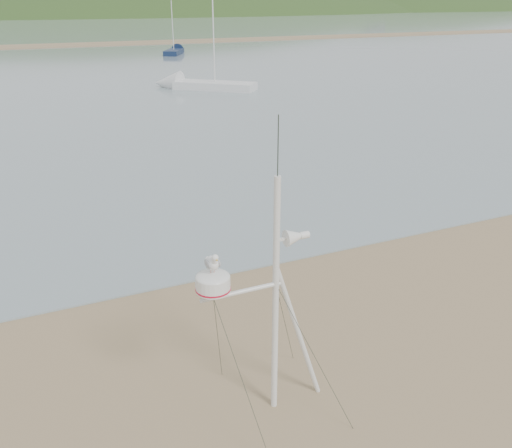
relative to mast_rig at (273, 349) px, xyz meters
name	(u,v)px	position (x,y,z in m)	size (l,w,h in m)	color
ground	(139,441)	(-1.97, 0.19, -1.06)	(560.00, 560.00, 0.00)	#826A4B
sandbar	(5,47)	(-1.97, 70.19, -0.99)	(560.00, 7.00, 0.07)	#826A4B
hill_ridge	(53,65)	(16.55, 235.19, -20.76)	(620.00, 180.00, 80.00)	#223A17
far_cottages	(3,3)	(1.03, 196.19, 2.94)	(294.40, 6.30, 8.00)	beige
mast_rig	(273,349)	(0.00, 0.00, 0.00)	(1.95, 2.08, 4.39)	silver
sailboat_blue_far	(176,51)	(14.97, 54.26, -0.76)	(3.98, 5.81, 5.83)	#12203F
sailboat_white_near	(189,84)	(8.44, 29.88, -0.76)	(6.44, 6.02, 7.05)	silver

